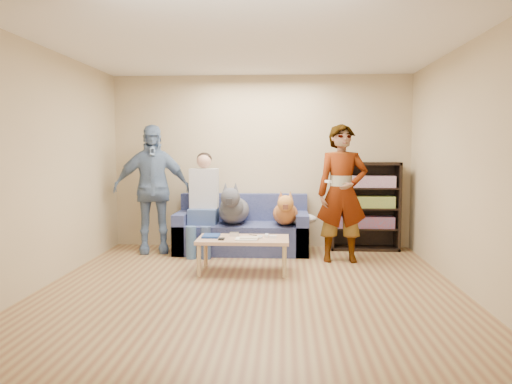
# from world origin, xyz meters

# --- Properties ---
(ground) EXTENTS (5.00, 5.00, 0.00)m
(ground) POSITION_xyz_m (0.00, 0.00, 0.00)
(ground) COLOR brown
(ground) RESTS_ON ground
(ceiling) EXTENTS (5.00, 5.00, 0.00)m
(ceiling) POSITION_xyz_m (0.00, 0.00, 2.60)
(ceiling) COLOR white
(ceiling) RESTS_ON ground
(wall_back) EXTENTS (4.50, 0.00, 4.50)m
(wall_back) POSITION_xyz_m (0.00, 2.50, 1.30)
(wall_back) COLOR tan
(wall_back) RESTS_ON ground
(wall_front) EXTENTS (4.50, 0.00, 4.50)m
(wall_front) POSITION_xyz_m (0.00, -2.50, 1.30)
(wall_front) COLOR tan
(wall_front) RESTS_ON ground
(wall_left) EXTENTS (0.00, 5.00, 5.00)m
(wall_left) POSITION_xyz_m (-2.25, 0.00, 1.30)
(wall_left) COLOR tan
(wall_left) RESTS_ON ground
(wall_right) EXTENTS (0.00, 5.00, 5.00)m
(wall_right) POSITION_xyz_m (2.25, 0.00, 1.30)
(wall_right) COLOR tan
(wall_right) RESTS_ON ground
(blanket) EXTENTS (0.44, 0.37, 0.15)m
(blanket) POSITION_xyz_m (0.61, 1.96, 0.50)
(blanket) COLOR #B3B3B8
(blanket) RESTS_ON sofa
(person_standing_right) EXTENTS (0.68, 0.46, 1.82)m
(person_standing_right) POSITION_xyz_m (1.12, 1.52, 0.91)
(person_standing_right) COLOR gray
(person_standing_right) RESTS_ON ground
(person_standing_left) EXTENTS (1.16, 0.70, 1.84)m
(person_standing_left) POSITION_xyz_m (-1.55, 1.97, 0.92)
(person_standing_left) COLOR #738EB8
(person_standing_left) RESTS_ON ground
(held_controller) EXTENTS (0.08, 0.13, 0.03)m
(held_controller) POSITION_xyz_m (0.92, 1.32, 1.08)
(held_controller) COLOR white
(held_controller) RESTS_ON person_standing_right
(notebook_blue) EXTENTS (0.20, 0.26, 0.03)m
(notebook_blue) POSITION_xyz_m (-0.54, 0.91, 0.43)
(notebook_blue) COLOR navy
(notebook_blue) RESTS_ON coffee_table
(papers) EXTENTS (0.26, 0.20, 0.02)m
(papers) POSITION_xyz_m (-0.09, 0.76, 0.43)
(papers) COLOR white
(papers) RESTS_ON coffee_table
(magazine) EXTENTS (0.22, 0.17, 0.01)m
(magazine) POSITION_xyz_m (-0.06, 0.78, 0.44)
(magazine) COLOR beige
(magazine) RESTS_ON coffee_table
(camera_silver) EXTENTS (0.11, 0.06, 0.05)m
(camera_silver) POSITION_xyz_m (-0.26, 0.98, 0.45)
(camera_silver) COLOR #B1B2B6
(camera_silver) RESTS_ON coffee_table
(controller_a) EXTENTS (0.04, 0.13, 0.03)m
(controller_a) POSITION_xyz_m (0.14, 0.96, 0.43)
(controller_a) COLOR white
(controller_a) RESTS_ON coffee_table
(controller_b) EXTENTS (0.09, 0.06, 0.03)m
(controller_b) POSITION_xyz_m (0.22, 0.88, 0.43)
(controller_b) COLOR white
(controller_b) RESTS_ON coffee_table
(headphone_cup_a) EXTENTS (0.07, 0.07, 0.02)m
(headphone_cup_a) POSITION_xyz_m (0.06, 0.84, 0.43)
(headphone_cup_a) COLOR silver
(headphone_cup_a) RESTS_ON coffee_table
(headphone_cup_b) EXTENTS (0.07, 0.07, 0.02)m
(headphone_cup_b) POSITION_xyz_m (0.06, 0.92, 0.43)
(headphone_cup_b) COLOR silver
(headphone_cup_b) RESTS_ON coffee_table
(pen_orange) EXTENTS (0.13, 0.06, 0.01)m
(pen_orange) POSITION_xyz_m (-0.16, 0.70, 0.42)
(pen_orange) COLOR orange
(pen_orange) RESTS_ON coffee_table
(pen_black) EXTENTS (0.13, 0.08, 0.01)m
(pen_black) POSITION_xyz_m (-0.02, 1.04, 0.42)
(pen_black) COLOR black
(pen_black) RESTS_ON coffee_table
(wallet) EXTENTS (0.07, 0.12, 0.02)m
(wallet) POSITION_xyz_m (-0.39, 0.74, 0.43)
(wallet) COLOR black
(wallet) RESTS_ON coffee_table
(sofa) EXTENTS (1.90, 0.85, 0.82)m
(sofa) POSITION_xyz_m (-0.25, 2.10, 0.28)
(sofa) COLOR #515B93
(sofa) RESTS_ON ground
(person_seated) EXTENTS (0.40, 0.73, 1.47)m
(person_seated) POSITION_xyz_m (-0.81, 1.97, 0.77)
(person_seated) COLOR #3B4D83
(person_seated) RESTS_ON sofa
(dog_gray) EXTENTS (0.43, 1.26, 0.62)m
(dog_gray) POSITION_xyz_m (-0.36, 1.93, 0.65)
(dog_gray) COLOR #4D5058
(dog_gray) RESTS_ON sofa
(dog_tan) EXTENTS (0.36, 1.14, 0.52)m
(dog_tan) POSITION_xyz_m (0.38, 1.88, 0.61)
(dog_tan) COLOR #B76B38
(dog_tan) RESTS_ON sofa
(coffee_table) EXTENTS (1.10, 0.60, 0.42)m
(coffee_table) POSITION_xyz_m (-0.14, 0.86, 0.37)
(coffee_table) COLOR tan
(coffee_table) RESTS_ON ground
(bookshelf) EXTENTS (1.00, 0.34, 1.30)m
(bookshelf) POSITION_xyz_m (1.55, 2.33, 0.68)
(bookshelf) COLOR black
(bookshelf) RESTS_ON ground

